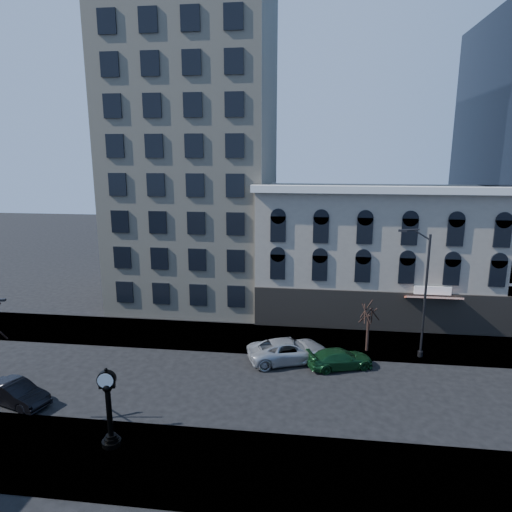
# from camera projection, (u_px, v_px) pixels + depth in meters

# --- Properties ---
(ground) EXTENTS (160.00, 160.00, 0.00)m
(ground) POSITION_uv_depth(u_px,v_px,m) (219.00, 385.00, 30.40)
(ground) COLOR black
(ground) RESTS_ON ground
(sidewalk_far) EXTENTS (160.00, 6.00, 0.12)m
(sidewalk_far) POSITION_uv_depth(u_px,v_px,m) (238.00, 337.00, 38.12)
(sidewalk_far) COLOR gray
(sidewalk_far) RESTS_ON ground
(sidewalk_near) EXTENTS (160.00, 6.00, 0.12)m
(sidewalk_near) POSITION_uv_depth(u_px,v_px,m) (185.00, 464.00, 22.65)
(sidewalk_near) COLOR gray
(sidewalk_near) RESTS_ON ground
(cream_tower) EXTENTS (15.90, 15.40, 42.50)m
(cream_tower) POSITION_uv_depth(u_px,v_px,m) (194.00, 109.00, 45.12)
(cream_tower) COLOR #B8AC94
(cream_tower) RESTS_ON ground
(victorian_row) EXTENTS (22.60, 11.19, 12.50)m
(victorian_row) POSITION_uv_depth(u_px,v_px,m) (377.00, 252.00, 42.94)
(victorian_row) COLOR gray
(victorian_row) RESTS_ON ground
(street_clock) EXTENTS (1.00, 1.00, 4.41)m
(street_clock) POSITION_uv_depth(u_px,v_px,m) (109.00, 411.00, 23.57)
(street_clock) COLOR black
(street_clock) RESTS_ON sidewalk_near
(street_lamp_far) EXTENTS (2.54, 0.75, 9.91)m
(street_lamp_far) POSITION_uv_depth(u_px,v_px,m) (418.00, 259.00, 32.96)
(street_lamp_far) COLOR black
(street_lamp_far) RESTS_ON sidewalk_far
(bare_tree_far) EXTENTS (2.68, 2.68, 4.61)m
(bare_tree_far) POSITION_uv_depth(u_px,v_px,m) (369.00, 308.00, 34.67)
(bare_tree_far) COLOR black
(bare_tree_far) RESTS_ON sidewalk_far
(car_near_b) EXTENTS (4.74, 2.84, 1.47)m
(car_near_b) POSITION_uv_depth(u_px,v_px,m) (16.00, 393.00, 27.96)
(car_near_b) COLOR black
(car_near_b) RESTS_ON ground
(car_far_a) EXTENTS (6.61, 4.68, 1.67)m
(car_far_a) POSITION_uv_depth(u_px,v_px,m) (288.00, 351.00, 33.73)
(car_far_a) COLOR #A5A8AD
(car_far_a) RESTS_ON ground
(car_far_b) EXTENTS (5.11, 3.36, 1.38)m
(car_far_b) POSITION_uv_depth(u_px,v_px,m) (340.00, 359.00, 32.74)
(car_far_b) COLOR #143F1E
(car_far_b) RESTS_ON ground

